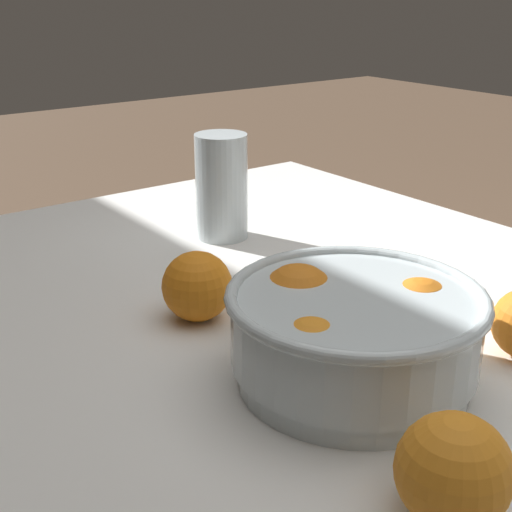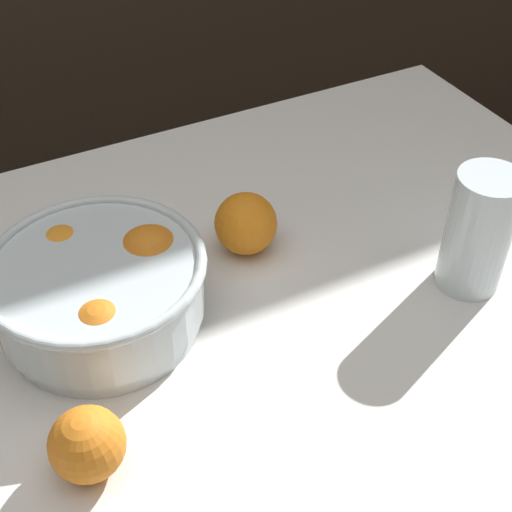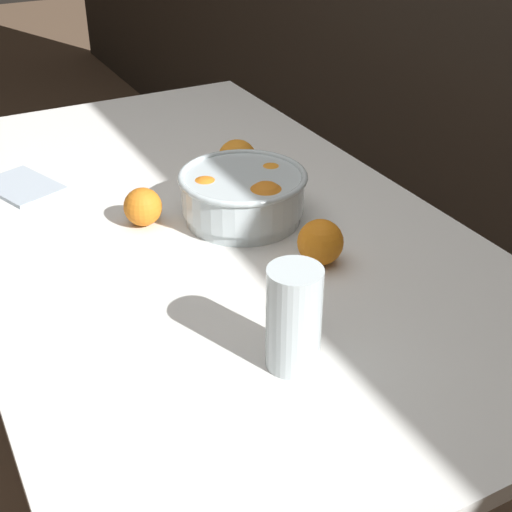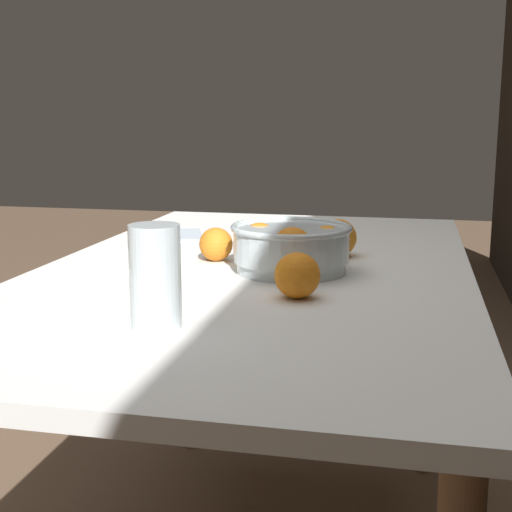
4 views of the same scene
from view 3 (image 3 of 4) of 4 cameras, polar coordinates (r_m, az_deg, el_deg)
ground_plane at (r=1.83m, az=-3.61°, el=-18.67°), size 12.00×12.00×0.00m
dining_table at (r=1.38m, az=-4.54°, el=0.10°), size 1.48×0.85×0.76m
fruit_bowl at (r=1.31m, az=-0.97°, el=4.94°), size 0.24×0.24×0.10m
juice_glass at (r=0.95m, az=3.03°, el=-5.43°), size 0.07×0.07×0.15m
orange_loose_near_bowl at (r=1.49m, az=-1.52°, el=7.77°), size 0.08×0.08×0.08m
orange_loose_front at (r=1.19m, az=5.17°, el=1.11°), size 0.08×0.08×0.08m
orange_loose_aside at (r=1.32m, az=-9.04°, el=3.91°), size 0.07×0.07×0.07m
napkin at (r=1.53m, az=-18.22°, el=5.32°), size 0.19×0.16×0.01m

